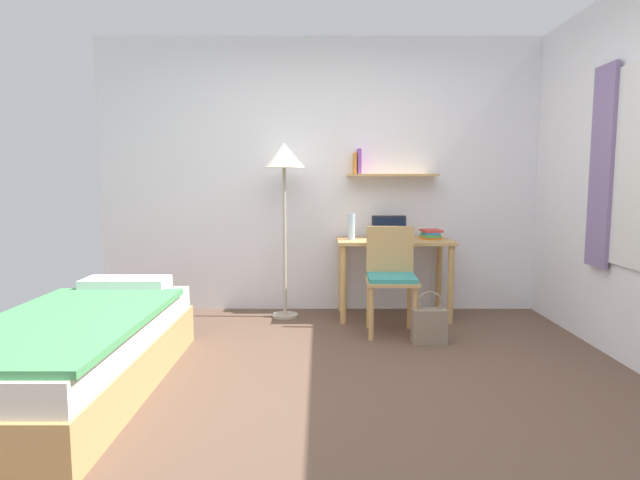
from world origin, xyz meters
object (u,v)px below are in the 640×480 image
(bed, at_px, (76,352))
(water_bottle, at_px, (349,227))
(handbag, at_px, (427,325))
(book_stack, at_px, (428,234))
(laptop, at_px, (387,233))
(desk, at_px, (391,254))
(desk_chair, at_px, (389,274))
(standing_lamp, at_px, (282,166))

(bed, distance_m, water_bottle, 2.49)
(water_bottle, xyz_separation_m, handbag, (0.56, -0.77, -0.70))
(book_stack, bearing_deg, laptop, 171.90)
(bed, height_order, desk, desk)
(laptop, distance_m, book_stack, 0.37)
(desk, distance_m, laptop, 0.21)
(bed, bearing_deg, water_bottle, 44.64)
(bed, relative_size, handbag, 4.93)
(handbag, bearing_deg, laptop, 102.92)
(desk_chair, xyz_separation_m, standing_lamp, (-0.91, 0.50, 0.90))
(book_stack, xyz_separation_m, handbag, (-0.17, -0.82, -0.62))
(water_bottle, distance_m, book_stack, 0.74)
(laptop, bearing_deg, handbag, -77.08)
(book_stack, relative_size, handbag, 0.54)
(water_bottle, bearing_deg, handbag, -53.98)
(bed, xyz_separation_m, laptop, (2.08, 1.81, 0.54))
(water_bottle, bearing_deg, desk_chair, -57.84)
(bed, relative_size, book_stack, 9.13)
(laptop, bearing_deg, desk, -70.08)
(water_bottle, height_order, book_stack, water_bottle)
(standing_lamp, bearing_deg, bed, -122.76)
(bed, relative_size, desk, 1.95)
(desk_chair, distance_m, water_bottle, 0.66)
(water_bottle, relative_size, handbag, 0.58)
(laptop, distance_m, handbag, 1.10)
(desk_chair, relative_size, water_bottle, 3.70)
(standing_lamp, distance_m, laptop, 1.15)
(water_bottle, bearing_deg, standing_lamp, 177.65)
(desk, height_order, water_bottle, water_bottle)
(laptop, bearing_deg, bed, -139.03)
(standing_lamp, bearing_deg, desk, -0.20)
(desk, distance_m, water_bottle, 0.47)
(standing_lamp, bearing_deg, handbag, -34.17)
(desk, bearing_deg, book_stack, 5.38)
(desk, xyz_separation_m, desk_chair, (-0.09, -0.50, -0.10))
(desk, bearing_deg, standing_lamp, 179.80)
(bed, relative_size, desk_chair, 2.32)
(laptop, relative_size, book_stack, 1.49)
(bed, xyz_separation_m, book_stack, (2.45, 1.75, 0.53))
(desk, relative_size, water_bottle, 4.38)
(desk_chair, distance_m, book_stack, 0.74)
(bed, distance_m, laptop, 2.81)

